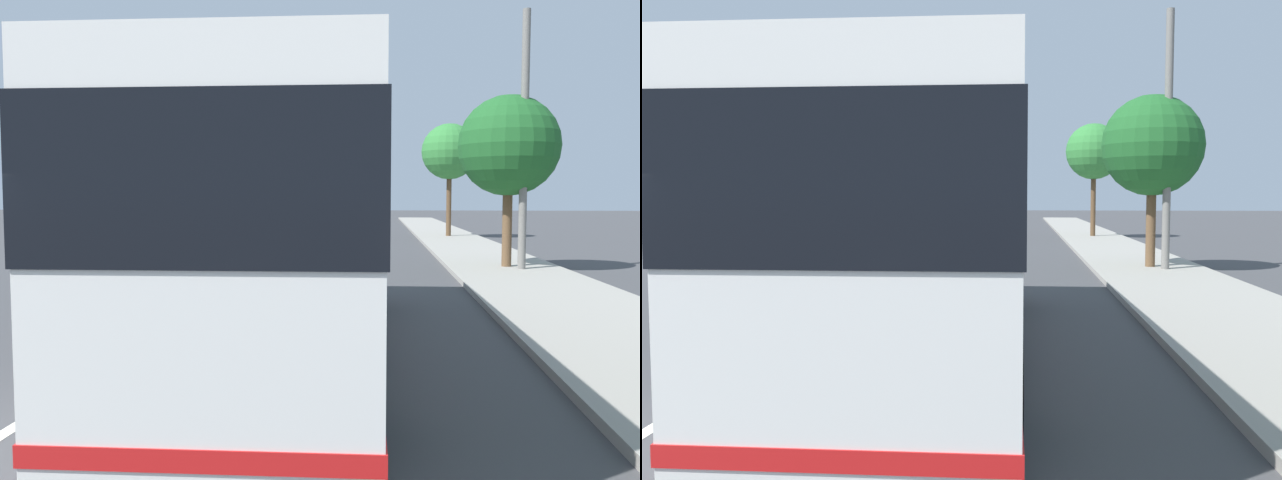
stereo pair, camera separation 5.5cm
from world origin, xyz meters
The scene contains 8 objects.
sidewalk_curb centered at (10.00, -7.73, 0.07)m, with size 110.00×3.60×0.14m, color #9E998E.
lane_divider_line centered at (10.00, 0.00, 0.00)m, with size 110.00×0.16×0.01m, color silver.
coach_bus centered at (4.45, -2.37, 2.00)m, with size 10.96×2.80×3.48m.
car_ahead_same_lane centered at (20.52, 2.70, 0.71)m, with size 4.30×1.91×1.51m.
car_far_distant centered at (37.92, 3.05, 0.67)m, with size 4.39×2.13×1.41m.
roadside_tree_mid_block centered at (15.61, -7.79, 3.96)m, with size 3.18×3.18×5.57m.
roadside_tree_far_block centered at (31.80, -7.73, 4.93)m, with size 3.18×3.18×6.55m.
utility_pole centered at (14.95, -8.12, 4.01)m, with size 0.24×0.24×8.02m, color slate.
Camera 2 is at (-4.95, -3.74, 2.34)m, focal length 35.44 mm.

